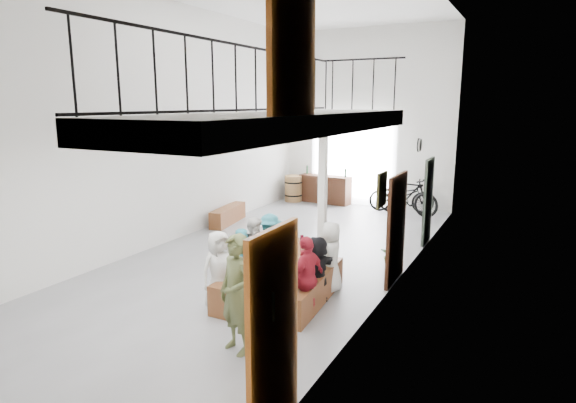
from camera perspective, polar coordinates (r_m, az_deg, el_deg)
The scene contains 24 objects.
floor at distance 10.47m, azimuth -1.62°, elevation -6.41°, with size 12.00×12.00×0.00m, color slate.
room_walls at distance 9.96m, azimuth -1.74°, elevation 13.42°, with size 12.00×12.00×12.00m.
gateway_portal at distance 15.66m, azimuth 7.64°, elevation 4.79°, with size 2.80×0.08×2.80m, color white.
right_wall_decor at distance 7.32m, azimuth 9.83°, elevation -0.40°, with size 0.07×8.28×5.07m.
balcony at distance 6.27m, azimuth 0.28°, elevation 9.04°, with size 1.52×5.62×4.00m.
tasting_table at distance 8.03m, azimuth -0.34°, elevation -6.80°, with size 0.95×2.04×0.79m.
bench_inner at distance 8.38m, azimuth -4.21°, elevation -9.37°, with size 0.34×2.13×0.49m, color brown.
bench_wall at distance 8.02m, azimuth 3.40°, elevation -10.37°, with size 0.27×2.11×0.49m, color brown.
tableware at distance 8.16m, azimuth -0.08°, elevation -4.86°, with size 0.53×1.34×0.35m.
side_bench at distance 13.24m, azimuth -7.13°, elevation -1.61°, with size 0.35×1.62×0.45m, color brown.
oak_barrel at distance 16.03m, azimuth 0.64°, elevation 1.56°, with size 0.59×0.59×0.86m.
serving_counter at distance 15.82m, azimuth 4.41°, elevation 1.46°, with size 1.71×0.48×0.90m, color #381A0E.
counter_bottles at distance 15.76m, azimuth 4.50°, elevation 3.60°, with size 1.47×0.19×0.28m.
guest_left_a at distance 7.78m, azimuth -8.17°, elevation -8.05°, with size 0.62×0.41×1.28m, color silver.
guest_left_b at distance 8.23m, azimuth -5.21°, elevation -7.21°, with size 0.43×0.28×1.19m, color teal.
guest_left_c at distance 8.70m, azimuth -3.85°, elevation -5.91°, with size 0.61×0.47×1.25m, color silver.
guest_left_d at distance 9.07m, azimuth -2.17°, elevation -5.25°, with size 0.79×0.45×1.22m, color teal.
guest_right_a at distance 7.35m, azimuth 2.29°, elevation -9.04°, with size 0.76×0.32×1.30m, color #A41C2B.
guest_right_b at distance 7.91m, azimuth 3.49°, elevation -8.14°, with size 1.06×0.34×1.14m, color black.
guest_right_c at distance 8.41m, azimuth 5.10°, elevation -6.59°, with size 0.61×0.40×1.25m, color silver.
host_standing at distance 6.41m, azimuth -6.13°, elevation -10.86°, with size 0.59×0.38×1.61m, color #525B33.
potted_plant at distance 9.92m, azimuth 12.22°, elevation -6.27°, with size 0.43×0.37×0.47m, color #1C461A.
bicycle_near at distance 14.81m, azimuth 13.27°, elevation 0.67°, with size 0.66×1.91×1.00m, color black.
bicycle_far at distance 14.48m, azimuth 13.95°, elevation 0.65°, with size 0.53×1.88×1.13m, color black.
Camera 1 is at (4.82, -8.71, 3.25)m, focal length 30.00 mm.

